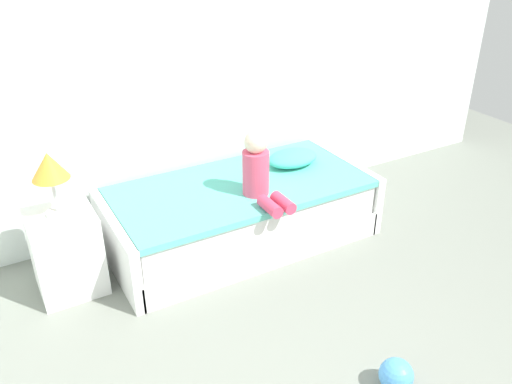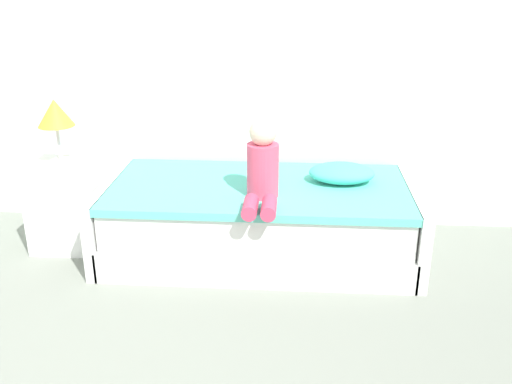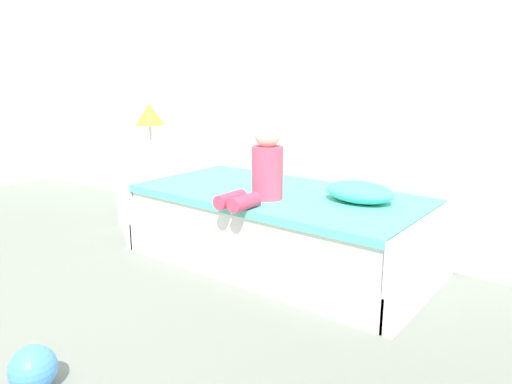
% 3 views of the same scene
% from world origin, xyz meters
% --- Properties ---
extents(wall_rear, '(7.20, 0.10, 2.90)m').
position_xyz_m(wall_rear, '(0.00, 2.60, 1.45)').
color(wall_rear, silver).
rests_on(wall_rear, ground).
extents(bed, '(2.11, 1.00, 0.50)m').
position_xyz_m(bed, '(0.37, 2.00, 0.25)').
color(bed, white).
rests_on(bed, ground).
extents(nightstand, '(0.44, 0.44, 0.60)m').
position_xyz_m(nightstand, '(-0.98, 2.04, 0.30)').
color(nightstand, white).
rests_on(nightstand, ground).
extents(table_lamp, '(0.24, 0.24, 0.45)m').
position_xyz_m(table_lamp, '(-0.98, 2.04, 0.94)').
color(table_lamp, silver).
rests_on(table_lamp, nightstand).
extents(child_figure, '(0.20, 0.51, 0.50)m').
position_xyz_m(child_figure, '(0.40, 1.77, 0.70)').
color(child_figure, '#E04C6B').
rests_on(child_figure, bed).
extents(pillow, '(0.44, 0.30, 0.13)m').
position_xyz_m(pillow, '(0.92, 2.10, 0.56)').
color(pillow, '#4CCCBC').
rests_on(pillow, bed).
extents(toy_ball, '(0.20, 0.20, 0.20)m').
position_xyz_m(toy_ball, '(0.39, 0.21, 0.10)').
color(toy_ball, '#4C99E5').
rests_on(toy_ball, ground).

